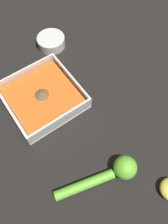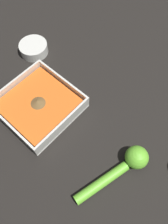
# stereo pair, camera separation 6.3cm
# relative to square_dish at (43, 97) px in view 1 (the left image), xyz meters

# --- Properties ---
(ground_plane) EXTENTS (4.00, 4.00, 0.00)m
(ground_plane) POSITION_rel_square_dish_xyz_m (-0.01, -0.04, -0.02)
(ground_plane) COLOR black
(square_dish) EXTENTS (0.21, 0.21, 0.05)m
(square_dish) POSITION_rel_square_dish_xyz_m (0.00, 0.00, 0.00)
(square_dish) COLOR silver
(square_dish) RESTS_ON ground_plane
(spice_bowl) EXTENTS (0.10, 0.10, 0.03)m
(spice_bowl) POSITION_rel_square_dish_xyz_m (0.18, -0.14, -0.00)
(spice_bowl) COLOR silver
(spice_bowl) RESTS_ON ground_plane
(lemon_squeezer) EXTENTS (0.09, 0.21, 0.06)m
(lemon_squeezer) POSITION_rel_square_dish_xyz_m (-0.30, -0.03, 0.01)
(lemon_squeezer) COLOR #6BC633
(lemon_squeezer) RESTS_ON ground_plane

